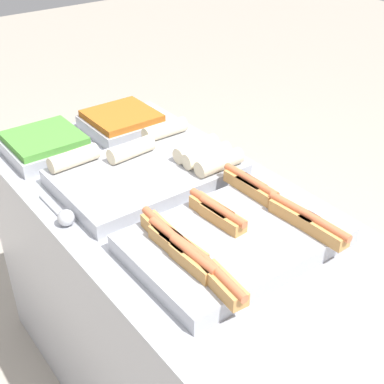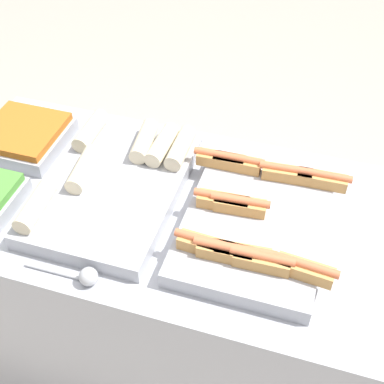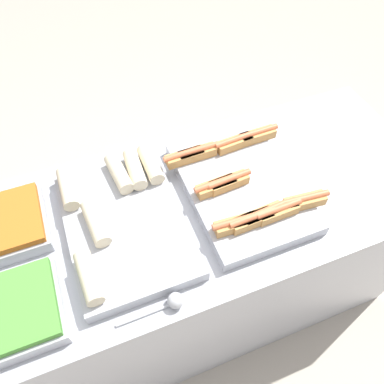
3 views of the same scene
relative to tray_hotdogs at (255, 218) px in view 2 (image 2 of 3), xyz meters
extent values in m
plane|color=#ADA393|center=(-0.11, 0.00, -0.89)|extent=(12.00, 12.00, 0.00)
cube|color=#A8AAB2|center=(-0.11, 0.00, -0.46)|extent=(1.70, 0.72, 0.85)
cube|color=#A8AAB2|center=(0.00, 0.00, -0.01)|extent=(0.38, 0.55, 0.05)
cube|color=tan|center=(0.00, -0.16, 0.03)|extent=(0.14, 0.05, 0.04)
cylinder|color=#D66B42|center=(0.00, -0.16, 0.05)|extent=(0.16, 0.03, 0.02)
cube|color=tan|center=(-0.05, 0.00, 0.03)|extent=(0.14, 0.05, 0.04)
cylinder|color=#D66B42|center=(-0.05, 0.00, 0.05)|extent=(0.16, 0.03, 0.02)
cube|color=tan|center=(-0.04, -0.17, 0.03)|extent=(0.14, 0.05, 0.04)
cylinder|color=#D66B42|center=(-0.04, -0.17, 0.05)|extent=(0.16, 0.03, 0.02)
cube|color=tan|center=(0.05, 0.17, 0.03)|extent=(0.14, 0.05, 0.04)
cylinder|color=#D66B42|center=(0.05, 0.17, 0.05)|extent=(0.16, 0.03, 0.02)
cube|color=tan|center=(-0.10, -0.16, 0.03)|extent=(0.14, 0.05, 0.04)
cylinder|color=#D66B42|center=(-0.10, -0.16, 0.05)|extent=(0.16, 0.03, 0.02)
cube|color=tan|center=(-0.15, 0.17, 0.03)|extent=(0.14, 0.05, 0.04)
cylinder|color=#D66B42|center=(-0.15, 0.17, 0.05)|extent=(0.16, 0.03, 0.02)
cube|color=tan|center=(0.05, -0.17, 0.03)|extent=(0.14, 0.05, 0.04)
cylinder|color=#D66B42|center=(0.05, -0.17, 0.05)|extent=(0.16, 0.03, 0.02)
cube|color=tan|center=(-0.10, 0.17, 0.03)|extent=(0.14, 0.05, 0.04)
cylinder|color=#D66B42|center=(-0.10, 0.17, 0.05)|extent=(0.16, 0.02, 0.02)
cube|color=tan|center=(-0.09, 0.00, 0.03)|extent=(0.14, 0.05, 0.04)
cylinder|color=#D66B42|center=(-0.09, 0.00, 0.05)|extent=(0.16, 0.03, 0.02)
cube|color=tan|center=(0.16, -0.16, 0.03)|extent=(0.14, 0.06, 0.04)
cylinder|color=#D66B42|center=(0.16, -0.16, 0.05)|extent=(0.16, 0.04, 0.02)
cube|color=tan|center=(0.15, 0.17, 0.03)|extent=(0.14, 0.05, 0.04)
cylinder|color=#D66B42|center=(0.15, 0.17, 0.05)|extent=(0.16, 0.03, 0.02)
cube|color=#A8AAB2|center=(-0.42, 0.00, -0.01)|extent=(0.38, 0.56, 0.05)
cylinder|color=beige|center=(-0.57, 0.18, 0.04)|extent=(0.05, 0.16, 0.05)
cylinder|color=beige|center=(-0.57, -0.17, 0.04)|extent=(0.06, 0.16, 0.05)
cylinder|color=beige|center=(-0.51, 0.00, 0.04)|extent=(0.07, 0.17, 0.05)
cylinder|color=beige|center=(-0.27, 0.18, 0.04)|extent=(0.05, 0.16, 0.05)
cylinder|color=beige|center=(-0.33, 0.18, 0.04)|extent=(0.06, 0.16, 0.05)
cylinder|color=beige|center=(-0.39, 0.18, 0.04)|extent=(0.07, 0.17, 0.05)
cube|color=#A8AAB2|center=(-0.79, 0.13, -0.01)|extent=(0.25, 0.26, 0.05)
cube|color=#B7601E|center=(-0.79, 0.13, 0.03)|extent=(0.23, 0.24, 0.02)
cylinder|color=#B2B5BA|center=(-0.45, -0.31, -0.03)|extent=(0.18, 0.01, 0.01)
sphere|color=#B2B5BA|center=(-0.36, -0.31, -0.01)|extent=(0.05, 0.05, 0.05)
camera|label=1|loc=(0.84, -0.76, 0.85)|focal=50.00mm
camera|label=2|loc=(0.13, -1.00, 1.07)|focal=50.00mm
camera|label=3|loc=(-0.46, -0.70, 1.04)|focal=35.00mm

